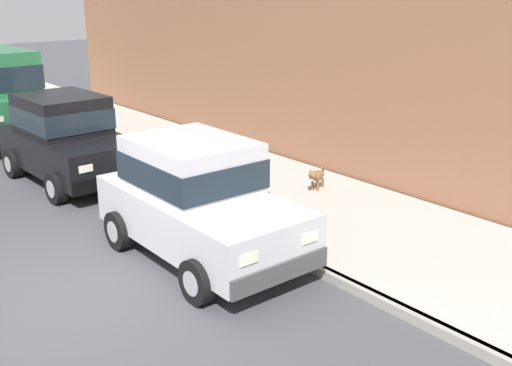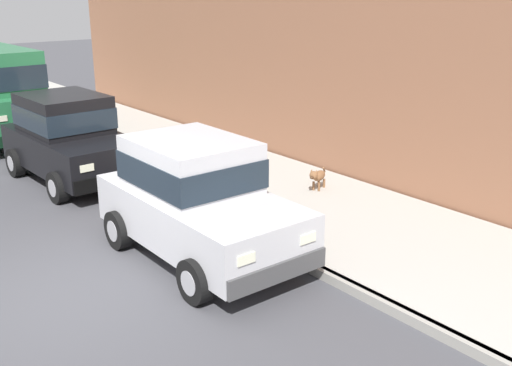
{
  "view_description": "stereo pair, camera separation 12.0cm",
  "coord_description": "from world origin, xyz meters",
  "views": [
    {
      "loc": [
        -2.66,
        -7.29,
        4.1
      ],
      "look_at": [
        3.61,
        0.36,
        0.85
      ],
      "focal_mm": 42.15,
      "sensor_mm": 36.0,
      "label": 1
    },
    {
      "loc": [
        -2.57,
        -7.36,
        4.1
      ],
      "look_at": [
        3.61,
        0.36,
        0.85
      ],
      "focal_mm": 42.15,
      "sensor_mm": 36.0,
      "label": 2
    }
  ],
  "objects": [
    {
      "name": "car_silver_hatchback",
      "position": [
        2.2,
        0.06,
        0.98
      ],
      "size": [
        1.97,
        3.81,
        1.88
      ],
      "color": "#BCBCC1",
      "rests_on": "ground"
    },
    {
      "name": "ground_plane",
      "position": [
        0.0,
        0.0,
        0.0
      ],
      "size": [
        80.0,
        80.0,
        0.0
      ],
      "primitive_type": "plane",
      "color": "#424247"
    },
    {
      "name": "car_black_hatchback",
      "position": [
        2.2,
        5.13,
        0.98
      ],
      "size": [
        2.05,
        3.86,
        1.88
      ],
      "color": "black",
      "rests_on": "ground"
    },
    {
      "name": "dog_brown",
      "position": [
        5.67,
        0.92,
        0.43
      ],
      "size": [
        0.71,
        0.38,
        0.49
      ],
      "color": "brown",
      "rests_on": "sidewalk"
    },
    {
      "name": "curb",
      "position": [
        3.2,
        0.0,
        0.07
      ],
      "size": [
        0.16,
        64.0,
        0.14
      ],
      "primitive_type": "cube",
      "color": "gray",
      "rests_on": "ground"
    },
    {
      "name": "fire_hydrant",
      "position": [
        3.65,
        3.17,
        0.48
      ],
      "size": [
        0.34,
        0.24,
        0.72
      ],
      "color": "gold",
      "rests_on": "sidewalk"
    },
    {
      "name": "building_facade",
      "position": [
        7.1,
        4.11,
        2.16
      ],
      "size": [
        0.5,
        20.0,
        4.32
      ],
      "primitive_type": "cube",
      "color": "#8C5B42",
      "rests_on": "ground"
    },
    {
      "name": "sidewalk",
      "position": [
        5.0,
        0.0,
        0.07
      ],
      "size": [
        3.6,
        64.0,
        0.14
      ],
      "primitive_type": "cube",
      "color": "#A8A59E",
      "rests_on": "ground"
    }
  ]
}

